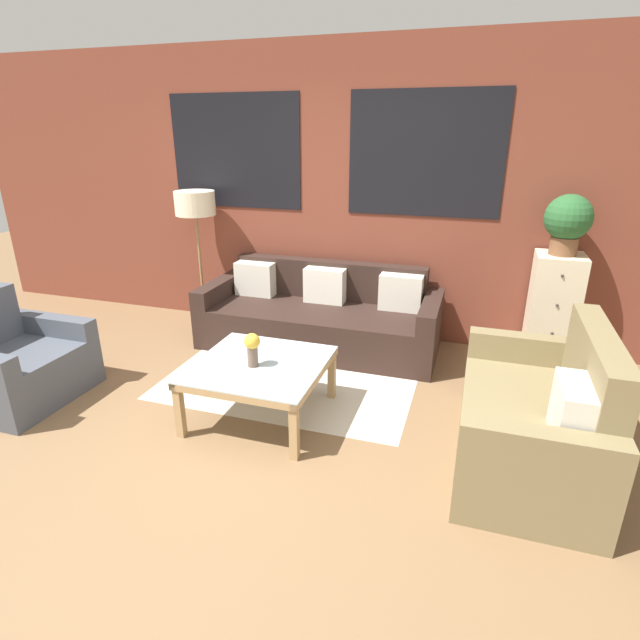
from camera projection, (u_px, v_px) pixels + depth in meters
name	position (u px, v px, depth m)	size (l,w,h in m)	color
ground_plane	(215.00, 456.00, 3.28)	(16.00, 16.00, 0.00)	brown
wall_back_brick	(326.00, 194.00, 4.95)	(8.40, 0.09, 2.80)	brown
rug	(292.00, 378.00, 4.31)	(2.09, 1.43, 0.00)	beige
couch_dark	(320.00, 318.00, 4.89)	(2.28, 0.88, 0.78)	black
settee_vintage	(536.00, 421.00, 3.11)	(0.80, 1.43, 0.92)	olive
armchair_corner	(16.00, 365.00, 3.92)	(0.80, 0.90, 0.84)	#474C56
coffee_table	(260.00, 371.00, 3.62)	(0.92, 0.92, 0.43)	silver
floor_lamp	(196.00, 209.00, 5.09)	(0.41, 0.41, 1.43)	olive
drawer_cabinet	(552.00, 311.00, 4.40)	(0.40, 0.42, 1.02)	beige
potted_plant	(568.00, 221.00, 4.11)	(0.38, 0.38, 0.50)	brown
flower_vase	(252.00, 347.00, 3.50)	(0.11, 0.11, 0.25)	brown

